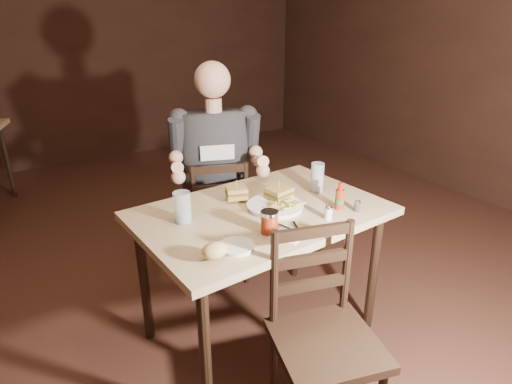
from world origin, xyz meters
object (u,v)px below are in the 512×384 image
diner (216,146)px  dinner_plate (275,207)px  main_table (261,224)px  glass_right (317,177)px  chair_far (217,217)px  hot_sauce (340,196)px  chair_near (327,344)px  glass_left (182,207)px  side_plate (237,247)px  syrup_dispenser (269,222)px

diner → dinner_plate: 0.66m
main_table → dinner_plate: bearing=-15.3°
main_table → glass_right: (0.40, 0.04, 0.16)m
chair_far → hot_sauce: size_ratio=6.05×
main_table → glass_right: bearing=6.0°
chair_near → glass_right: glass_right is taller
diner → glass_right: diner is taller
main_table → diner: (0.07, 0.62, 0.25)m
chair_near → glass_left: 0.88m
chair_far → side_plate: chair_far is taller
glass_left → side_plate: bearing=-75.7°
chair_far → diner: diner is taller
side_plate → dinner_plate: bearing=34.1°
chair_near → syrup_dispenser: (-0.00, 0.43, 0.37)m
chair_near → diner: (0.17, 1.27, 0.49)m
glass_right → dinner_plate: bearing=-169.4°
glass_left → hot_sauce: size_ratio=1.06×
chair_near → glass_right: bearing=70.0°
chair_far → side_plate: (-0.38, -0.94, 0.34)m
main_table → diner: diner is taller
glass_left → side_plate: size_ratio=1.00×
chair_far → glass_right: bearing=136.1°
chair_near → side_plate: bearing=133.3°
dinner_plate → main_table: bearing=164.7°
side_plate → syrup_dispenser: bearing=13.1°
glass_left → glass_right: 0.79m
dinner_plate → side_plate: (-0.37, -0.25, -0.00)m
hot_sauce → side_plate: (-0.64, -0.07, -0.07)m
glass_left → glass_right: (0.78, -0.04, 0.01)m
diner → syrup_dispenser: diner is taller
dinner_plate → glass_left: (-0.46, 0.10, 0.07)m
syrup_dispenser → side_plate: 0.21m
hot_sauce → chair_far: bearing=106.5°
main_table → hot_sauce: size_ratio=8.99×
main_table → chair_near: 0.70m
chair_near → dinner_plate: 0.73m
dinner_plate → glass_right: glass_right is taller
hot_sauce → dinner_plate: bearing=146.1°
syrup_dispenser → dinner_plate: bearing=46.2°
dinner_plate → side_plate: bearing=-145.9°
glass_right → main_table: bearing=-174.0°
main_table → chair_near: size_ratio=1.43×
chair_far → glass_left: (-0.47, -0.58, 0.41)m
main_table → side_plate: (-0.30, -0.27, 0.08)m
main_table → glass_left: bearing=167.6°
main_table → side_plate: 0.41m
main_table → syrup_dispenser: syrup_dispenser is taller
chair_far → side_plate: bearing=87.5°
chair_near → dinner_plate: (0.17, 0.63, 0.33)m
chair_near → dinner_plate: bearing=90.5°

